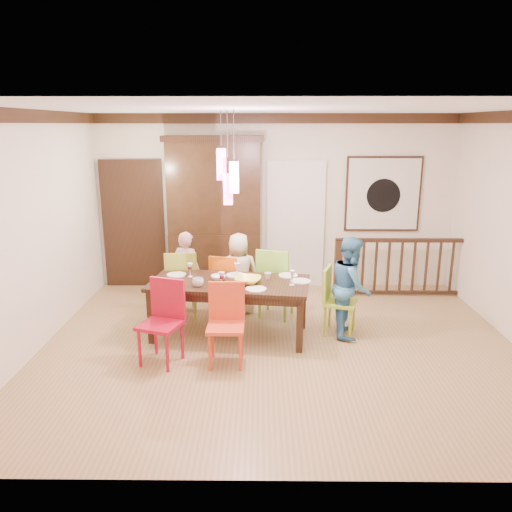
{
  "coord_description": "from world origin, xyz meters",
  "views": [
    {
      "loc": [
        -0.24,
        -5.85,
        2.73
      ],
      "look_at": [
        -0.3,
        0.44,
        1.06
      ],
      "focal_mm": 35.0,
      "sensor_mm": 36.0,
      "label": 1
    }
  ],
  "objects_px": {
    "person_far_left": "(187,272)",
    "balustrade": "(401,266)",
    "chair_far_left": "(182,278)",
    "person_end_right": "(351,287)",
    "chair_end_right": "(341,297)",
    "person_far_mid": "(239,273)",
    "china_hutch": "(215,215)",
    "dining_table": "(229,288)"
  },
  "relations": [
    {
      "from": "person_far_left",
      "to": "balustrade",
      "type": "bearing_deg",
      "value": -146.79
    },
    {
      "from": "chair_far_left",
      "to": "person_end_right",
      "type": "height_order",
      "value": "person_end_right"
    },
    {
      "from": "chair_end_right",
      "to": "person_far_left",
      "type": "bearing_deg",
      "value": 87.75
    },
    {
      "from": "balustrade",
      "to": "person_far_mid",
      "type": "relative_size",
      "value": 1.8
    },
    {
      "from": "person_far_mid",
      "to": "person_end_right",
      "type": "xyz_separation_m",
      "value": [
        1.5,
        -0.79,
        0.06
      ]
    },
    {
      "from": "chair_end_right",
      "to": "china_hutch",
      "type": "height_order",
      "value": "china_hutch"
    },
    {
      "from": "dining_table",
      "to": "person_far_mid",
      "type": "xyz_separation_m",
      "value": [
        0.09,
        0.85,
        -0.06
      ]
    },
    {
      "from": "dining_table",
      "to": "person_far_mid",
      "type": "bearing_deg",
      "value": 91.66
    },
    {
      "from": "china_hutch",
      "to": "dining_table",
      "type": "bearing_deg",
      "value": -79.7
    },
    {
      "from": "chair_far_left",
      "to": "person_far_mid",
      "type": "bearing_deg",
      "value": -177.51
    },
    {
      "from": "person_end_right",
      "to": "chair_end_right",
      "type": "bearing_deg",
      "value": 89.93
    },
    {
      "from": "chair_far_left",
      "to": "balustrade",
      "type": "relative_size",
      "value": 0.46
    },
    {
      "from": "dining_table",
      "to": "chair_end_right",
      "type": "relative_size",
      "value": 2.37
    },
    {
      "from": "chair_far_left",
      "to": "person_end_right",
      "type": "bearing_deg",
      "value": 157.59
    },
    {
      "from": "chair_far_left",
      "to": "person_end_right",
      "type": "relative_size",
      "value": 0.75
    },
    {
      "from": "person_end_right",
      "to": "china_hutch",
      "type": "bearing_deg",
      "value": 51.53
    },
    {
      "from": "dining_table",
      "to": "person_far_left",
      "type": "relative_size",
      "value": 1.76
    },
    {
      "from": "person_far_left",
      "to": "person_end_right",
      "type": "relative_size",
      "value": 0.92
    },
    {
      "from": "dining_table",
      "to": "person_far_left",
      "type": "height_order",
      "value": "person_far_left"
    },
    {
      "from": "dining_table",
      "to": "china_hutch",
      "type": "relative_size",
      "value": 0.84
    },
    {
      "from": "dining_table",
      "to": "person_end_right",
      "type": "xyz_separation_m",
      "value": [
        1.59,
        0.05,
        0.0
      ]
    },
    {
      "from": "person_far_mid",
      "to": "person_end_right",
      "type": "relative_size",
      "value": 0.9
    },
    {
      "from": "chair_far_left",
      "to": "dining_table",
      "type": "bearing_deg",
      "value": 129.32
    },
    {
      "from": "person_end_right",
      "to": "chair_far_left",
      "type": "bearing_deg",
      "value": 80.24
    },
    {
      "from": "chair_end_right",
      "to": "balustrade",
      "type": "bearing_deg",
      "value": -19.43
    },
    {
      "from": "dining_table",
      "to": "balustrade",
      "type": "height_order",
      "value": "balustrade"
    },
    {
      "from": "balustrade",
      "to": "chair_end_right",
      "type": "bearing_deg",
      "value": -128.0
    },
    {
      "from": "dining_table",
      "to": "person_far_left",
      "type": "xyz_separation_m",
      "value": [
        -0.69,
        0.89,
        -0.05
      ]
    },
    {
      "from": "chair_end_right",
      "to": "china_hutch",
      "type": "relative_size",
      "value": 0.36
    },
    {
      "from": "chair_far_left",
      "to": "person_far_left",
      "type": "height_order",
      "value": "person_far_left"
    },
    {
      "from": "china_hutch",
      "to": "person_far_mid",
      "type": "distance_m",
      "value": 1.39
    },
    {
      "from": "balustrade",
      "to": "person_far_left",
      "type": "height_order",
      "value": "person_far_left"
    },
    {
      "from": "dining_table",
      "to": "person_end_right",
      "type": "relative_size",
      "value": 1.62
    },
    {
      "from": "balustrade",
      "to": "chair_far_left",
      "type": "bearing_deg",
      "value": -165.02
    },
    {
      "from": "person_far_mid",
      "to": "person_far_left",
      "type": "bearing_deg",
      "value": -10.91
    },
    {
      "from": "balustrade",
      "to": "person_far_mid",
      "type": "height_order",
      "value": "person_far_mid"
    },
    {
      "from": "person_end_right",
      "to": "person_far_mid",
      "type": "bearing_deg",
      "value": 68.29
    },
    {
      "from": "chair_end_right",
      "to": "person_far_mid",
      "type": "bearing_deg",
      "value": 79.11
    },
    {
      "from": "chair_end_right",
      "to": "china_hutch",
      "type": "bearing_deg",
      "value": 62.33
    },
    {
      "from": "dining_table",
      "to": "china_hutch",
      "type": "xyz_separation_m",
      "value": [
        -0.36,
        1.98,
        0.62
      ]
    },
    {
      "from": "dining_table",
      "to": "person_far_mid",
      "type": "height_order",
      "value": "person_far_mid"
    },
    {
      "from": "balustrade",
      "to": "person_far_mid",
      "type": "distance_m",
      "value": 2.72
    }
  ]
}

